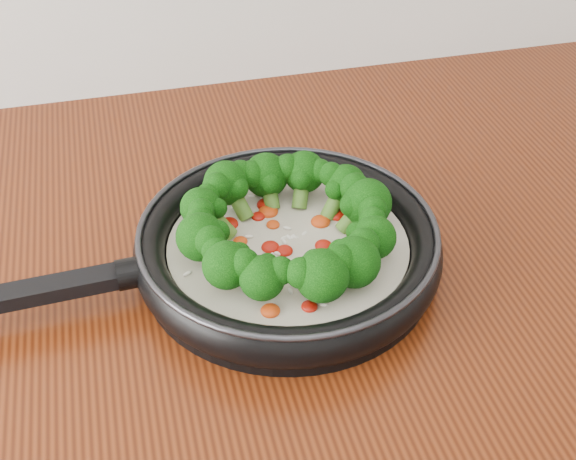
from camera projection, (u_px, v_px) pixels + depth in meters
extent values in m
cylinder|color=black|center=(288.00, 263.00, 0.79)|extent=(0.32, 0.32, 0.01)
torus|color=black|center=(288.00, 246.00, 0.77)|extent=(0.33, 0.33, 0.03)
torus|color=#2D2D33|center=(288.00, 230.00, 0.76)|extent=(0.32, 0.32, 0.01)
cube|color=black|center=(45.00, 290.00, 0.71)|extent=(0.19, 0.04, 0.02)
cylinder|color=black|center=(132.00, 273.00, 0.73)|extent=(0.03, 0.03, 0.03)
cylinder|color=beige|center=(288.00, 251.00, 0.78)|extent=(0.26, 0.26, 0.02)
ellipsoid|color=#AB1208|center=(280.00, 273.00, 0.73)|extent=(0.03, 0.03, 0.01)
ellipsoid|color=#AB1208|center=(231.00, 283.00, 0.72)|extent=(0.02, 0.02, 0.01)
ellipsoid|color=red|center=(325.00, 262.00, 0.75)|extent=(0.03, 0.03, 0.01)
ellipsoid|color=#AB1208|center=(258.00, 216.00, 0.80)|extent=(0.02, 0.02, 0.01)
ellipsoid|color=#AB1208|center=(323.00, 246.00, 0.77)|extent=(0.02, 0.02, 0.01)
ellipsoid|color=red|center=(268.00, 212.00, 0.81)|extent=(0.03, 0.03, 0.01)
ellipsoid|color=#AB1208|center=(229.00, 224.00, 0.79)|extent=(0.03, 0.03, 0.01)
ellipsoid|color=#AB1208|center=(241.00, 262.00, 0.75)|extent=(0.02, 0.02, 0.01)
ellipsoid|color=red|center=(240.00, 241.00, 0.77)|extent=(0.02, 0.02, 0.01)
ellipsoid|color=#AB1208|center=(273.00, 265.00, 0.74)|extent=(0.02, 0.02, 0.01)
ellipsoid|color=#AB1208|center=(270.00, 247.00, 0.76)|extent=(0.03, 0.03, 0.01)
ellipsoid|color=red|center=(347.00, 226.00, 0.79)|extent=(0.02, 0.02, 0.01)
ellipsoid|color=#AB1208|center=(269.00, 202.00, 0.83)|extent=(0.03, 0.03, 0.01)
ellipsoid|color=#AB1208|center=(260.00, 264.00, 0.74)|extent=(0.03, 0.03, 0.01)
ellipsoid|color=red|center=(321.00, 222.00, 0.80)|extent=(0.03, 0.03, 0.01)
ellipsoid|color=#AB1208|center=(267.00, 205.00, 0.82)|extent=(0.03, 0.03, 0.01)
ellipsoid|color=#AB1208|center=(285.00, 251.00, 0.76)|extent=(0.02, 0.02, 0.01)
ellipsoid|color=red|center=(273.00, 225.00, 0.79)|extent=(0.02, 0.02, 0.01)
ellipsoid|color=#AB1208|center=(337.00, 215.00, 0.81)|extent=(0.03, 0.03, 0.01)
ellipsoid|color=#AB1208|center=(309.00, 306.00, 0.70)|extent=(0.02, 0.02, 0.01)
ellipsoid|color=red|center=(270.00, 311.00, 0.69)|extent=(0.03, 0.03, 0.01)
ellipsoid|color=#AB1208|center=(320.00, 265.00, 0.74)|extent=(0.03, 0.03, 0.01)
ellipsoid|color=white|center=(323.00, 305.00, 0.70)|extent=(0.01, 0.01, 0.00)
ellipsoid|color=white|center=(183.00, 232.00, 0.79)|extent=(0.01, 0.00, 0.00)
ellipsoid|color=white|center=(345.00, 218.00, 0.80)|extent=(0.01, 0.01, 0.00)
ellipsoid|color=white|center=(263.00, 199.00, 0.83)|extent=(0.01, 0.01, 0.00)
ellipsoid|color=white|center=(343.00, 256.00, 0.75)|extent=(0.01, 0.01, 0.00)
ellipsoid|color=white|center=(252.00, 197.00, 0.84)|extent=(0.01, 0.01, 0.00)
ellipsoid|color=white|center=(249.00, 236.00, 0.78)|extent=(0.01, 0.01, 0.00)
ellipsoid|color=white|center=(273.00, 289.00, 0.71)|extent=(0.01, 0.01, 0.00)
ellipsoid|color=white|center=(187.00, 273.00, 0.73)|extent=(0.01, 0.01, 0.00)
ellipsoid|color=white|center=(291.00, 291.00, 0.71)|extent=(0.01, 0.01, 0.00)
ellipsoid|color=white|center=(304.00, 234.00, 0.78)|extent=(0.01, 0.01, 0.00)
ellipsoid|color=white|center=(287.00, 228.00, 0.79)|extent=(0.01, 0.01, 0.00)
ellipsoid|color=white|center=(284.00, 241.00, 0.77)|extent=(0.01, 0.01, 0.00)
ellipsoid|color=white|center=(237.00, 242.00, 0.77)|extent=(0.01, 0.01, 0.00)
ellipsoid|color=white|center=(272.00, 255.00, 0.76)|extent=(0.01, 0.01, 0.00)
ellipsoid|color=white|center=(259.00, 284.00, 0.72)|extent=(0.01, 0.01, 0.00)
ellipsoid|color=white|center=(279.00, 254.00, 0.76)|extent=(0.01, 0.01, 0.00)
ellipsoid|color=white|center=(289.00, 237.00, 0.78)|extent=(0.01, 0.01, 0.00)
ellipsoid|color=white|center=(233.00, 206.00, 0.82)|extent=(0.01, 0.01, 0.00)
ellipsoid|color=white|center=(284.00, 238.00, 0.78)|extent=(0.01, 0.01, 0.00)
ellipsoid|color=white|center=(228.00, 229.00, 0.79)|extent=(0.01, 0.01, 0.00)
ellipsoid|color=white|center=(351.00, 248.00, 0.76)|extent=(0.01, 0.01, 0.00)
ellipsoid|color=white|center=(295.00, 237.00, 0.78)|extent=(0.01, 0.01, 0.00)
ellipsoid|color=white|center=(322.00, 274.00, 0.73)|extent=(0.01, 0.01, 0.00)
ellipsoid|color=white|center=(293.00, 237.00, 0.78)|extent=(0.01, 0.01, 0.00)
cylinder|color=#55842B|center=(351.00, 219.00, 0.78)|extent=(0.03, 0.02, 0.03)
sphere|color=black|center=(367.00, 203.00, 0.78)|extent=(0.05, 0.05, 0.05)
sphere|color=black|center=(355.00, 188.00, 0.79)|extent=(0.03, 0.03, 0.03)
sphere|color=black|center=(372.00, 210.00, 0.76)|extent=(0.03, 0.03, 0.03)
sphere|color=black|center=(352.00, 205.00, 0.77)|extent=(0.03, 0.03, 0.03)
cylinder|color=#55842B|center=(334.00, 204.00, 0.80)|extent=(0.04, 0.03, 0.04)
sphere|color=black|center=(346.00, 184.00, 0.80)|extent=(0.05, 0.05, 0.04)
sphere|color=black|center=(331.00, 174.00, 0.80)|extent=(0.03, 0.03, 0.03)
sphere|color=black|center=(355.00, 187.00, 0.79)|extent=(0.03, 0.03, 0.03)
sphere|color=black|center=(335.00, 189.00, 0.79)|extent=(0.02, 0.02, 0.02)
cylinder|color=#55842B|center=(301.00, 194.00, 0.82)|extent=(0.03, 0.04, 0.04)
sphere|color=black|center=(304.00, 172.00, 0.82)|extent=(0.05, 0.05, 0.05)
sphere|color=black|center=(288.00, 167.00, 0.81)|extent=(0.03, 0.03, 0.03)
sphere|color=black|center=(319.00, 171.00, 0.81)|extent=(0.03, 0.03, 0.03)
sphere|color=black|center=(301.00, 179.00, 0.81)|extent=(0.02, 0.02, 0.02)
cylinder|color=#55842B|center=(270.00, 195.00, 0.82)|extent=(0.02, 0.03, 0.03)
sphere|color=black|center=(266.00, 175.00, 0.82)|extent=(0.05, 0.05, 0.05)
sphere|color=black|center=(251.00, 175.00, 0.81)|extent=(0.03, 0.03, 0.03)
sphere|color=black|center=(283.00, 170.00, 0.82)|extent=(0.03, 0.03, 0.03)
sphere|color=black|center=(270.00, 182.00, 0.81)|extent=(0.03, 0.03, 0.02)
cylinder|color=#55842B|center=(239.00, 204.00, 0.80)|extent=(0.03, 0.04, 0.04)
sphere|color=black|center=(226.00, 183.00, 0.80)|extent=(0.05, 0.05, 0.05)
sphere|color=black|center=(217.00, 186.00, 0.78)|extent=(0.03, 0.03, 0.03)
sphere|color=black|center=(241.00, 173.00, 0.81)|extent=(0.03, 0.03, 0.03)
sphere|color=black|center=(237.00, 188.00, 0.79)|extent=(0.03, 0.03, 0.02)
cylinder|color=#55842B|center=(220.00, 224.00, 0.77)|extent=(0.04, 0.03, 0.04)
sphere|color=black|center=(201.00, 208.00, 0.77)|extent=(0.04, 0.04, 0.04)
sphere|color=black|center=(201.00, 211.00, 0.75)|extent=(0.03, 0.03, 0.03)
sphere|color=black|center=(208.00, 195.00, 0.77)|extent=(0.03, 0.03, 0.02)
sphere|color=black|center=(217.00, 208.00, 0.76)|extent=(0.02, 0.02, 0.02)
cylinder|color=#55842B|center=(220.00, 247.00, 0.75)|extent=(0.04, 0.02, 0.04)
sphere|color=black|center=(200.00, 237.00, 0.73)|extent=(0.05, 0.05, 0.05)
sphere|color=black|center=(210.00, 241.00, 0.71)|extent=(0.03, 0.03, 0.03)
sphere|color=black|center=(200.00, 221.00, 0.74)|extent=(0.03, 0.03, 0.03)
sphere|color=black|center=(218.00, 232.00, 0.73)|extent=(0.03, 0.03, 0.02)
cylinder|color=#55842B|center=(241.00, 269.00, 0.72)|extent=(0.04, 0.03, 0.04)
sphere|color=black|center=(227.00, 265.00, 0.70)|extent=(0.05, 0.05, 0.05)
sphere|color=black|center=(244.00, 263.00, 0.69)|extent=(0.03, 0.03, 0.03)
sphere|color=black|center=(216.00, 251.00, 0.71)|extent=(0.03, 0.03, 0.03)
sphere|color=black|center=(239.00, 254.00, 0.71)|extent=(0.02, 0.02, 0.02)
cylinder|color=#55842B|center=(268.00, 278.00, 0.71)|extent=(0.03, 0.04, 0.04)
sphere|color=black|center=(262.00, 278.00, 0.69)|extent=(0.05, 0.05, 0.04)
sphere|color=black|center=(281.00, 271.00, 0.68)|extent=(0.03, 0.03, 0.03)
sphere|color=black|center=(246.00, 267.00, 0.69)|extent=(0.03, 0.03, 0.03)
sphere|color=black|center=(267.00, 264.00, 0.70)|extent=(0.02, 0.02, 0.02)
cylinder|color=#55842B|center=(314.00, 277.00, 0.71)|extent=(0.02, 0.04, 0.04)
sphere|color=black|center=(322.00, 276.00, 0.68)|extent=(0.05, 0.05, 0.05)
sphere|color=black|center=(339.00, 261.00, 0.69)|extent=(0.03, 0.03, 0.03)
sphere|color=black|center=(301.00, 273.00, 0.68)|extent=(0.03, 0.03, 0.03)
sphere|color=black|center=(315.00, 262.00, 0.70)|extent=(0.03, 0.03, 0.03)
cylinder|color=#55842B|center=(339.00, 266.00, 0.72)|extent=(0.03, 0.04, 0.04)
sphere|color=black|center=(354.00, 262.00, 0.70)|extent=(0.05, 0.05, 0.05)
sphere|color=black|center=(363.00, 244.00, 0.71)|extent=(0.03, 0.03, 0.03)
sphere|color=black|center=(338.00, 265.00, 0.69)|extent=(0.03, 0.03, 0.03)
sphere|color=black|center=(341.00, 252.00, 0.71)|extent=(0.03, 0.03, 0.03)
cylinder|color=#55842B|center=(355.00, 247.00, 0.75)|extent=(0.04, 0.03, 0.04)
sphere|color=black|center=(374.00, 237.00, 0.73)|extent=(0.05, 0.05, 0.04)
sphere|color=black|center=(372.00, 220.00, 0.74)|extent=(0.03, 0.03, 0.03)
sphere|color=black|center=(367.00, 242.00, 0.72)|extent=(0.03, 0.03, 0.03)
sphere|color=black|center=(357.00, 233.00, 0.74)|extent=(0.02, 0.02, 0.02)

